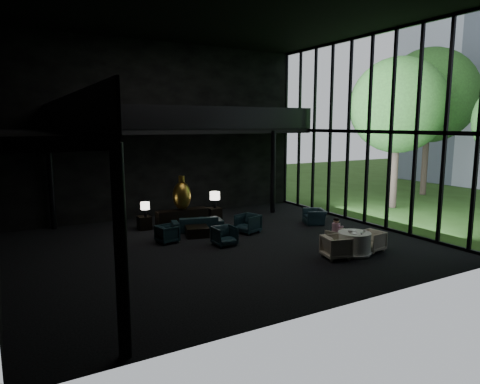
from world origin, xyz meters
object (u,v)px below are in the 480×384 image
console (182,218)px  side_table_right (214,214)px  sofa (197,221)px  lounge_armchair_south (224,235)px  lounge_armchair_east (248,222)px  dining_chair_west (336,245)px  side_table_left (144,223)px  window_armchair (315,215)px  lounge_armchair_west (167,234)px  dining_chair_north (338,238)px  dining_chair_east (371,240)px  bronze_urn (182,195)px  table_lamp_left (145,206)px  coffee_table (197,231)px  child (336,226)px  table_lamp_right (215,196)px  dining_table (354,245)px

console → side_table_right: bearing=5.6°
sofa → lounge_armchair_south: sofa is taller
sofa → lounge_armchair_east: (1.60, -1.35, 0.05)m
dining_chair_west → lounge_armchair_east: bearing=24.4°
console → sofa: 1.09m
side_table_left → window_armchair: bearing=-21.5°
lounge_armchair_west → side_table_right: bearing=-62.5°
dining_chair_north → dining_chair_east: dining_chair_east is taller
console → side_table_right: (1.60, 0.16, -0.05)m
lounge_armchair_east → dining_chair_west: (0.83, -4.24, -0.01)m
bronze_urn → window_armchair: (5.18, -2.46, -0.94)m
console → dining_chair_east: (4.29, -6.61, 0.02)m
sofa → table_lamp_left: bearing=-17.8°
table_lamp_left → window_armchair: size_ratio=0.69×
lounge_armchair_east → coffee_table: (-1.98, 0.53, -0.26)m
side_table_right → child: 6.14m
window_armchair → side_table_right: bearing=-104.3°
lounge_armchair_west → table_lamp_right: bearing=-63.5°
lounge_armchair_east → table_lamp_right: bearing=168.7°
table_lamp_left → lounge_armchair_east: bearing=-35.1°
bronze_urn → coffee_table: (-0.14, -1.86, -1.14)m
console → dining_chair_north: size_ratio=3.40×
sofa → window_armchair: size_ratio=2.30×
window_armchair → table_lamp_left: bearing=-88.1°
console → lounge_armchair_west: (-1.46, -2.19, -0.02)m
side_table_left → dining_chair_west: bearing=-58.1°
dining_table → child: 1.05m
table_lamp_right → dining_table: (1.89, -6.69, -0.81)m
lounge_armchair_south → window_armchair: window_armchair is taller
dining_chair_west → table_lamp_right: bearing=22.3°
dining_chair_east → side_table_right: bearing=-165.2°
window_armchair → dining_table: 4.46m
dining_chair_north → lounge_armchair_east: bearing=-82.0°
side_table_left → dining_chair_west: dining_chair_west is taller
lounge_armchair_west → dining_chair_west: (4.12, -4.47, 0.10)m
console → child: bearing=-58.0°
window_armchair → dining_chair_west: 4.87m
dining_chair_north → child: child is taller
dining_table → lounge_armchair_south: bearing=137.1°
lounge_armchair_south → coffee_table: lounge_armchair_south is taller
table_lamp_left → dining_table: table_lamp_left is taller
lounge_armchair_west → dining_chair_east: size_ratio=0.89×
sofa → table_lamp_right: bearing=-127.7°
side_table_right → dining_chair_west: (1.07, -6.81, 0.14)m
lounge_armchair_south → side_table_right: bearing=67.5°
side_table_left → dining_chair_east: (5.89, -6.80, 0.10)m
side_table_left → table_lamp_right: (3.20, -0.11, 0.85)m
table_lamp_right → lounge_armchair_west: (-3.06, -2.26, -0.80)m
bronze_urn → table_lamp_left: (-1.60, 0.03, -0.33)m
sofa → dining_chair_west: size_ratio=2.32×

